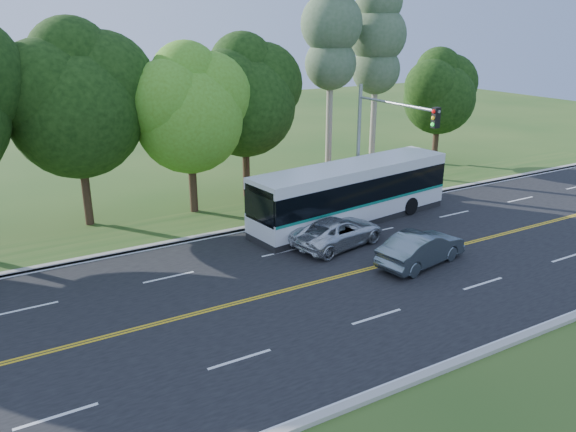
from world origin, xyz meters
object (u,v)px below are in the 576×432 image
traffic_signal (381,133)px  sedan (421,248)px  transit_bus (352,194)px  suv (338,232)px

traffic_signal → sedan: size_ratio=1.54×
traffic_signal → sedan: bearing=-111.2°
transit_bus → sedan: transit_bus is taller
sedan → suv: (-1.89, 3.67, -0.07)m
transit_bus → suv: size_ratio=2.50×
transit_bus → suv: (-2.55, -2.47, -0.87)m
traffic_signal → transit_bus: 3.54m
sedan → suv: bearing=16.2°
traffic_signal → suv: bearing=-150.1°
traffic_signal → sedan: (-2.38, -6.12, -3.90)m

